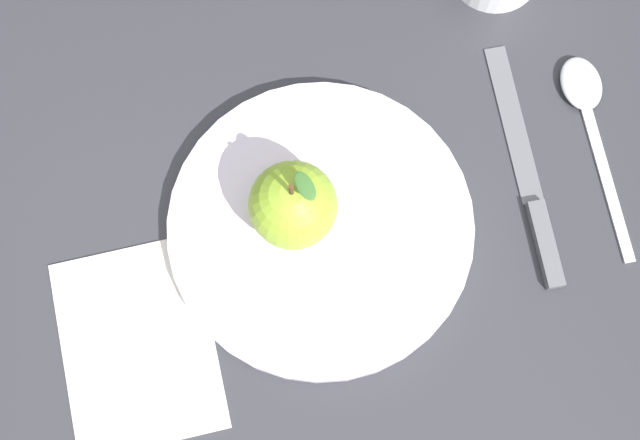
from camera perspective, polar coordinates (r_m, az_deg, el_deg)
ground_plane at (r=0.70m, az=2.97°, el=-0.21°), size 2.40×2.40×0.00m
dinner_plate at (r=0.69m, az=0.00°, el=-0.21°), size 0.24×0.24×0.02m
apple at (r=0.65m, az=-1.79°, el=0.99°), size 0.07×0.07×0.08m
knife at (r=0.72m, az=13.70°, el=2.23°), size 0.02×0.21×0.01m
spoon at (r=0.76m, az=17.26°, el=7.12°), size 0.04×0.18×0.01m
linen_napkin at (r=0.69m, az=-11.95°, el=-8.06°), size 0.13×0.16×0.00m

